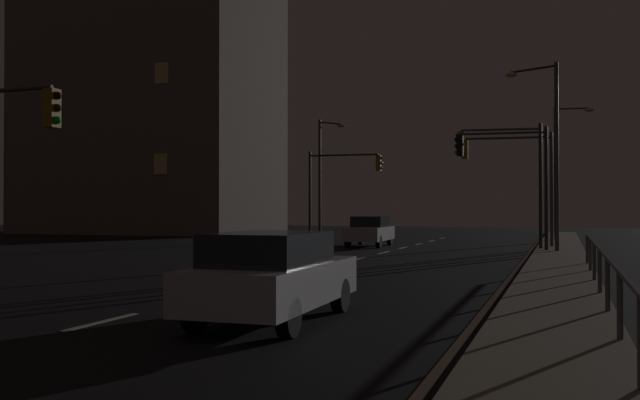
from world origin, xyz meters
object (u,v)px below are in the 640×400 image
(traffic_light_near_right, at_px, (504,161))
(street_lamp_far_end, at_px, (324,168))
(car, at_px, (273,275))
(traffic_light_mid_right, at_px, (341,177))
(traffic_light_far_right, at_px, (506,163))
(street_lamp_median, at_px, (548,138))
(building_distant, at_px, (153,59))
(traffic_light_far_center, at_px, (4,143))
(car_oncoming, at_px, (370,231))
(traffic_light_mid_left, at_px, (511,166))
(street_lamp_corner, at_px, (561,160))

(traffic_light_near_right, bearing_deg, street_lamp_far_end, 142.48)
(car, relative_size, traffic_light_mid_right, 0.81)
(traffic_light_far_right, height_order, street_lamp_far_end, street_lamp_far_end)
(street_lamp_median, distance_m, building_distant, 37.08)
(traffic_light_far_right, bearing_deg, traffic_light_far_center, -120.35)
(traffic_light_far_center, bearing_deg, car, -16.97)
(car_oncoming, relative_size, traffic_light_mid_right, 0.82)
(traffic_light_mid_left, height_order, street_lamp_median, street_lamp_median)
(building_distant, bearing_deg, car_oncoming, -32.40)
(car, relative_size, traffic_light_far_center, 0.85)
(traffic_light_far_right, height_order, traffic_light_mid_right, traffic_light_far_right)
(traffic_light_far_center, relative_size, traffic_light_mid_left, 0.93)
(traffic_light_mid_left, xyz_separation_m, street_lamp_far_end, (-12.34, 7.15, 0.53))
(car, height_order, street_lamp_median, street_lamp_median)
(car_oncoming, height_order, traffic_light_far_center, traffic_light_far_center)
(traffic_light_near_right, distance_m, street_lamp_median, 2.51)
(car, distance_m, traffic_light_mid_left, 24.72)
(car_oncoming, bearing_deg, street_lamp_far_end, 124.47)
(car_oncoming, xyz_separation_m, street_lamp_median, (8.99, -3.11, 4.25))
(traffic_light_near_right, xyz_separation_m, street_lamp_median, (1.98, -1.28, 0.87))
(street_lamp_median, relative_size, street_lamp_far_end, 1.06)
(street_lamp_median, distance_m, street_lamp_corner, 11.58)
(traffic_light_mid_right, height_order, street_lamp_corner, street_lamp_corner)
(traffic_light_mid_right, height_order, street_lamp_median, street_lamp_median)
(street_lamp_far_end, bearing_deg, street_lamp_corner, 3.67)
(car_oncoming, xyz_separation_m, street_lamp_far_end, (-5.16, 7.52, 3.82))
(traffic_light_mid_left, distance_m, street_lamp_corner, 8.45)
(traffic_light_mid_right, relative_size, street_lamp_median, 0.66)
(traffic_light_near_right, distance_m, building_distant, 35.05)
(traffic_light_near_right, distance_m, traffic_light_mid_left, 2.21)
(traffic_light_near_right, distance_m, street_lamp_far_end, 15.35)
(traffic_light_mid_right, height_order, traffic_light_far_center, traffic_light_mid_right)
(traffic_light_near_right, relative_size, street_lamp_corner, 0.73)
(car, distance_m, building_distant, 48.87)
(car, xyz_separation_m, traffic_light_mid_left, (2.40, 24.39, 3.29))
(car_oncoming, distance_m, street_lamp_corner, 13.36)
(car, distance_m, traffic_light_mid_right, 30.16)
(car, relative_size, street_lamp_far_end, 0.57)
(car_oncoming, distance_m, street_lamp_far_end, 9.89)
(traffic_light_far_right, bearing_deg, street_lamp_median, -6.62)
(traffic_light_near_right, bearing_deg, traffic_light_mid_left, 85.57)
(traffic_light_far_right, xyz_separation_m, street_lamp_far_end, (-12.32, 10.42, 0.62))
(car, relative_size, street_lamp_corner, 0.56)
(traffic_light_far_right, height_order, building_distant, building_distant)
(traffic_light_near_right, relative_size, traffic_light_far_center, 1.11)
(traffic_light_near_right, distance_m, street_lamp_corner, 10.61)
(car, distance_m, traffic_light_near_right, 22.55)
(car_oncoming, xyz_separation_m, traffic_light_near_right, (7.01, -1.82, 3.38))
(car, xyz_separation_m, street_lamp_corner, (4.73, 32.47, 4.06))
(traffic_light_mid_right, relative_size, street_lamp_far_end, 0.71)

